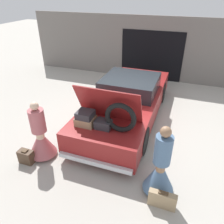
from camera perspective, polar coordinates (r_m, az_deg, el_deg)
ground_plane at (r=7.40m, az=3.78°, el=-1.44°), size 40.00×40.00×0.00m
garage_wall_back at (r=10.45m, az=10.45°, el=15.89°), size 12.00×0.14×2.80m
car at (r=7.10m, az=3.93°, el=2.75°), size 1.99×5.30×1.83m
person_left at (r=5.80m, az=-18.11°, el=-6.46°), size 0.70×0.70×1.56m
person_right at (r=4.73m, az=12.45°, el=-14.64°), size 0.66×0.66×1.65m
suitcase_beside_left_person at (r=5.93m, az=-21.49°, el=-10.80°), size 0.37×0.21×0.39m
suitcase_beside_right_person at (r=4.75m, az=12.98°, el=-21.43°), size 0.55×0.14×0.41m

